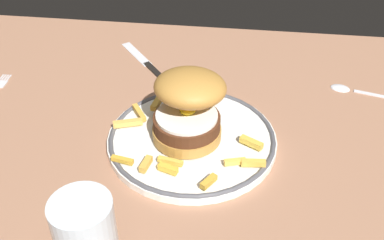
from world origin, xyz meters
TOP-DOWN VIEW (x-y plane):
  - ground_plane at (0.00, 0.00)cm, footprint 111.89×80.92cm
  - dinner_plate at (-1.69, -1.16)cm, footprint 26.92×26.92cm
  - burger at (-2.27, -0.50)cm, footprint 13.99×14.61cm
  - fries_pile at (-3.25, -3.12)cm, footprint 24.68×21.43cm
  - water_glass at (-11.35, -24.17)cm, footprint 7.43×7.43cm
  - knife at (-13.85, 21.98)cm, footprint 12.45×14.96cm
  - spoon at (25.36, 17.69)cm, footprint 13.31×4.93cm

SIDE VIEW (x-z plane):
  - ground_plane at x=0.00cm, z-range -4.00..0.00cm
  - knife at x=-13.85cm, z-range -0.09..0.61cm
  - spoon at x=25.36cm, z-range -0.09..0.81cm
  - dinner_plate at x=-1.69cm, z-range 0.04..1.64cm
  - fries_pile at x=-3.25cm, z-range 1.08..3.49cm
  - water_glass at x=-11.35cm, z-range -0.57..8.76cm
  - burger at x=-2.27cm, z-range 1.49..12.62cm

